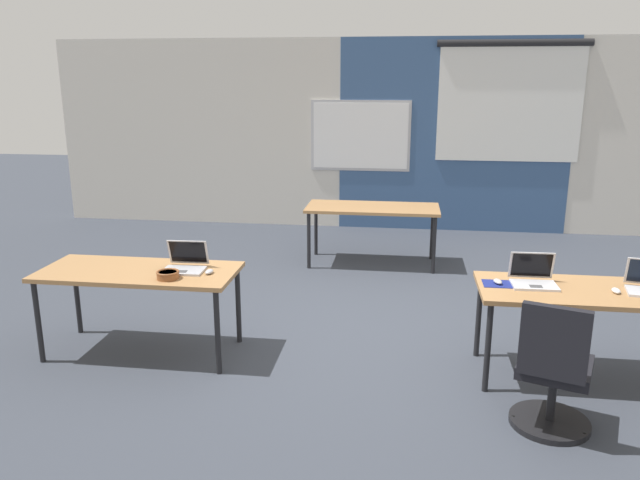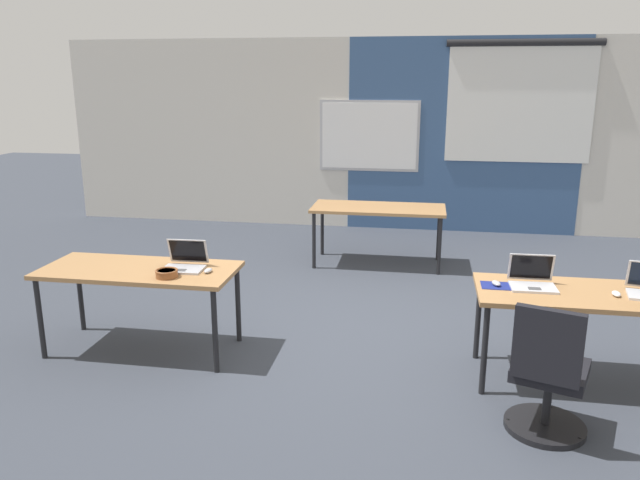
% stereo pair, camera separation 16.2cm
% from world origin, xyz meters
% --- Properties ---
extents(ground_plane, '(24.00, 24.00, 0.00)m').
position_xyz_m(ground_plane, '(0.00, 0.00, 0.00)').
color(ground_plane, '#383D47').
extents(back_wall_assembly, '(10.00, 0.27, 2.80)m').
position_xyz_m(back_wall_assembly, '(0.04, 4.19, 1.41)').
color(back_wall_assembly, silver).
rests_on(back_wall_assembly, ground).
extents(desk_near_left, '(1.60, 0.70, 0.72)m').
position_xyz_m(desk_near_left, '(-1.75, -0.60, 0.66)').
color(desk_near_left, '#A37547').
rests_on(desk_near_left, ground).
extents(desk_near_right, '(1.60, 0.70, 0.72)m').
position_xyz_m(desk_near_right, '(1.75, -0.60, 0.66)').
color(desk_near_right, '#A37547').
rests_on(desk_near_right, ground).
extents(desk_far_center, '(1.60, 0.70, 0.72)m').
position_xyz_m(desk_far_center, '(0.00, 2.20, 0.66)').
color(desk_far_center, '#A37547').
rests_on(desk_far_center, ground).
extents(laptop_near_left_inner, '(0.34, 0.31, 0.23)m').
position_xyz_m(laptop_near_left_inner, '(-1.37, -0.55, 0.77)').
color(laptop_near_left_inner, '#B7B7BC').
rests_on(laptop_near_left_inner, desk_near_left).
extents(mouse_near_left_inner, '(0.07, 0.11, 0.03)m').
position_xyz_m(mouse_near_left_inner, '(-1.15, -0.62, 0.74)').
color(mouse_near_left_inner, '#B2B2B7').
rests_on(mouse_near_left_inner, desk_near_left).
extents(mouse_near_right_end, '(0.06, 0.10, 0.03)m').
position_xyz_m(mouse_near_right_end, '(1.92, -0.65, 0.74)').
color(mouse_near_right_end, silver).
rests_on(mouse_near_right_end, desk_near_right).
extents(laptop_near_right_inner, '(0.34, 0.29, 0.23)m').
position_xyz_m(laptop_near_right_inner, '(1.36, -0.54, 0.77)').
color(laptop_near_right_inner, silver).
rests_on(laptop_near_right_inner, desk_near_right).
extents(mousepad_near_right_inner, '(0.22, 0.19, 0.00)m').
position_xyz_m(mousepad_near_right_inner, '(1.10, -0.57, 0.72)').
color(mousepad_near_right_inner, navy).
rests_on(mousepad_near_right_inner, desk_near_right).
extents(mouse_near_right_inner, '(0.08, 0.11, 0.03)m').
position_xyz_m(mouse_near_right_inner, '(1.10, -0.57, 0.74)').
color(mouse_near_right_inner, '#B2B2B7').
rests_on(mouse_near_right_inner, mousepad_near_right_inner).
extents(chair_near_right_inner, '(0.56, 0.61, 0.92)m').
position_xyz_m(chair_near_right_inner, '(1.36, -1.38, 0.38)').
color(chair_near_right_inner, black).
rests_on(chair_near_right_inner, ground).
extents(snack_bowl, '(0.18, 0.18, 0.06)m').
position_xyz_m(snack_bowl, '(-1.43, -0.79, 0.76)').
color(snack_bowl, brown).
rests_on(snack_bowl, desk_near_left).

